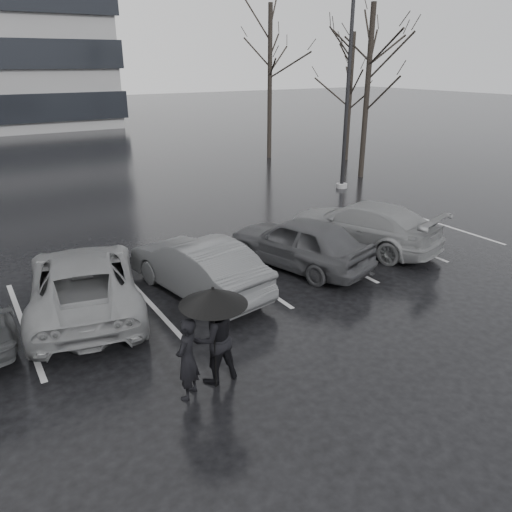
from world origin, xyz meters
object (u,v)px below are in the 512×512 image
object	(u,v)px
pedestrian_left	(187,359)
tree_east	(367,94)
tree_north	(270,84)
car_west_b	(84,282)
pedestrian_right	(214,338)
car_main	(299,242)
lamp_post	(348,92)
tree_ne	(350,98)
car_east	(362,225)
car_west_a	(198,266)

from	to	relation	value
pedestrian_left	tree_east	world-z (taller)	tree_east
pedestrian_left	tree_north	world-z (taller)	tree_north
car_west_b	pedestrian_right	bearing A→B (deg)	120.08
car_main	lamp_post	xyz separation A→B (m)	(7.33, 6.62, 3.50)
tree_ne	car_main	bearing A→B (deg)	-135.68
car_main	car_west_b	size ratio (longest dim) A/B	0.84
pedestrian_left	lamp_post	distance (m)	16.64
car_east	pedestrian_right	bearing A→B (deg)	11.49
car_west_b	tree_ne	distance (m)	21.59
pedestrian_left	car_east	bearing A→B (deg)	166.36
car_west_a	car_west_b	size ratio (longest dim) A/B	0.84
lamp_post	car_main	bearing A→B (deg)	-137.89
car_east	pedestrian_right	distance (m)	8.19
car_west_b	tree_ne	bearing A→B (deg)	-135.44
car_west_a	car_east	size ratio (longest dim) A/B	0.87
car_west_a	tree_east	size ratio (longest dim) A/B	0.54
car_west_a	pedestrian_left	xyz separation A→B (m)	(-1.99, -3.76, 0.05)
car_west_b	tree_east	distance (m)	17.59
car_west_b	tree_east	xyz separation A→B (m)	(15.58, 7.46, 3.29)
car_east	lamp_post	size ratio (longest dim) A/B	0.53
car_main	lamp_post	size ratio (longest dim) A/B	0.47
car_west_b	tree_east	size ratio (longest dim) A/B	0.64
car_east	tree_ne	xyz separation A→B (m)	(9.57, 11.63, 2.78)
car_east	tree_ne	bearing A→B (deg)	-146.45
tree_ne	pedestrian_right	bearing A→B (deg)	-137.18
pedestrian_right	lamp_post	xyz separation A→B (m)	(11.87, 10.22, 3.36)
car_west_a	car_west_b	world-z (taller)	car_west_b
car_west_a	pedestrian_left	size ratio (longest dim) A/B	2.84
lamp_post	tree_north	size ratio (longest dim) A/B	1.09
car_west_a	tree_north	bearing A→B (deg)	-138.68
pedestrian_left	tree_north	distance (m)	23.59
car_west_b	tree_north	world-z (taller)	tree_north
car_west_a	car_west_b	distance (m)	2.73
pedestrian_right	pedestrian_left	bearing A→B (deg)	16.92
tree_east	tree_north	distance (m)	7.08
tree_north	tree_ne	bearing A→B (deg)	-40.60
car_west_b	lamp_post	world-z (taller)	lamp_post
pedestrian_right	lamp_post	size ratio (longest dim) A/B	0.19
car_west_b	pedestrian_right	xyz separation A→B (m)	(1.32, -4.08, 0.16)
car_main	pedestrian_left	world-z (taller)	pedestrian_left
car_west_a	lamp_post	world-z (taller)	lamp_post
car_main	tree_ne	size ratio (longest dim) A/B	0.62
car_west_b	tree_ne	world-z (taller)	tree_ne
car_east	pedestrian_left	size ratio (longest dim) A/B	3.25
car_main	tree_east	distance (m)	12.97
tree_ne	tree_north	size ratio (longest dim) A/B	0.82
car_west_b	pedestrian_right	world-z (taller)	pedestrian_right
lamp_post	tree_north	xyz separation A→B (m)	(1.40, 8.31, 0.01)
car_west_b	car_west_a	bearing A→B (deg)	-178.72
pedestrian_right	tree_north	bearing A→B (deg)	-126.69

